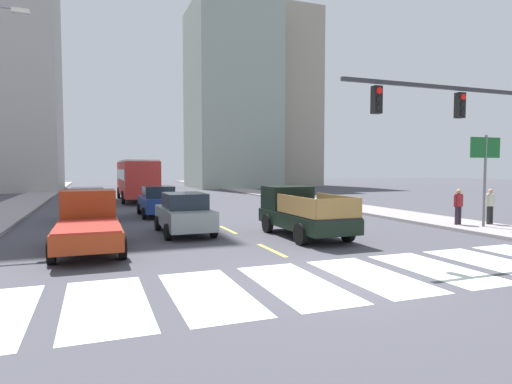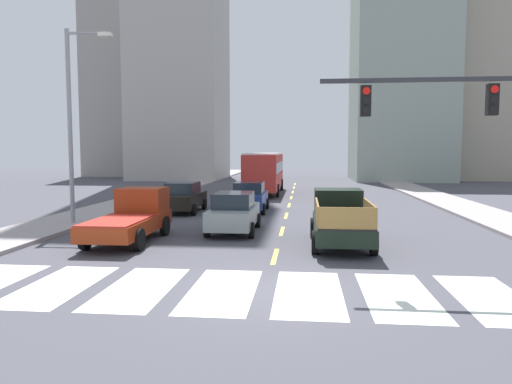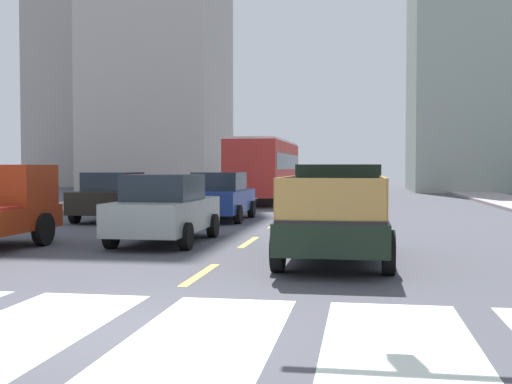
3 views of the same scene
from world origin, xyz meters
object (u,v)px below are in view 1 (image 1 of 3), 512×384
sedan_near_right (158,201)px  traffic_signal_gantry (484,127)px  pedestrian_walking (458,204)px  pedestrian_waiting (490,203)px  pickup_dark (88,222)px  sedan_mid (88,204)px  pickup_stakebed (300,213)px  city_bus (136,177)px  sedan_far (184,213)px  direction_sign_green (485,162)px

sedan_near_right → traffic_signal_gantry: (9.19, -13.58, 3.32)m
sedan_near_right → pedestrian_walking: bearing=-38.2°
traffic_signal_gantry → pedestrian_waiting: traffic_signal_gantry is taller
pickup_dark → pedestrian_walking: pickup_dark is taller
sedan_mid → sedan_near_right: same height
pickup_stakebed → city_bus: size_ratio=0.48×
pickup_stakebed → pedestrian_walking: size_ratio=3.17×
pedestrian_waiting → pickup_dark: bearing=-46.8°
sedan_far → pedestrian_waiting: (13.65, -3.08, 0.26)m
sedan_far → traffic_signal_gantry: (9.07, -6.61, 3.32)m
pickup_stakebed → pickup_dark: 8.05m
sedan_near_right → pedestrian_walking: (12.25, -9.66, 0.26)m
sedan_far → direction_sign_green: (12.66, -3.58, 2.17)m
sedan_near_right → pedestrian_walking: size_ratio=2.68×
direction_sign_green → pedestrian_walking: 2.18m
pickup_stakebed → sedan_near_right: 10.08m
city_bus → pedestrian_waiting: size_ratio=6.59×
pickup_dark → sedan_near_right: bearing=65.7°
pickup_dark → traffic_signal_gantry: (12.77, -4.47, 3.26)m
pickup_dark → city_bus: bearing=77.7°
direction_sign_green → pedestrian_waiting: direction_sign_green is taller
pickup_stakebed → direction_sign_green: (8.31, -1.52, 2.10)m
sedan_far → sedan_mid: size_ratio=1.00×
sedan_far → pedestrian_waiting: size_ratio=2.68×
city_bus → direction_sign_green: (12.89, -22.32, 1.08)m
pickup_stakebed → pedestrian_waiting: size_ratio=3.17×
pickup_dark → city_bus: city_bus is taller
traffic_signal_gantry → sedan_far: bearing=143.9°
pickup_stakebed → pickup_dark: same height
sedan_near_right → city_bus: bearing=90.6°
pickup_stakebed → sedan_near_right: (-4.47, 9.03, -0.08)m
pickup_stakebed → sedan_far: (-4.35, 2.06, -0.08)m
direction_sign_green → pickup_dark: bearing=175.0°
sedan_near_right → pickup_stakebed: bearing=-63.6°
sedan_far → sedan_near_right: bearing=89.5°
sedan_near_right → sedan_far: bearing=-88.9°
direction_sign_green → sedan_far: bearing=164.2°
pickup_stakebed → traffic_signal_gantry: 7.31m
pickup_dark → traffic_signal_gantry: 13.92m
sedan_far → sedan_mid: bearing=119.7°
traffic_signal_gantry → direction_sign_green: traffic_signal_gantry is taller
pickup_stakebed → pedestrian_walking: (7.77, -0.63, 0.18)m
sedan_mid → pedestrian_waiting: (17.48, -9.41, 0.26)m
pickup_dark → pedestrian_walking: 15.84m
sedan_near_right → pedestrian_walking: 15.60m
city_bus → sedan_far: 18.78m
sedan_near_right → pedestrian_waiting: (13.77, -10.05, 0.26)m
pedestrian_waiting → sedan_mid: bearing=-72.0°
traffic_signal_gantry → pedestrian_walking: (3.06, 3.92, -3.06)m
traffic_signal_gantry → sedan_near_right: bearing=124.1°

